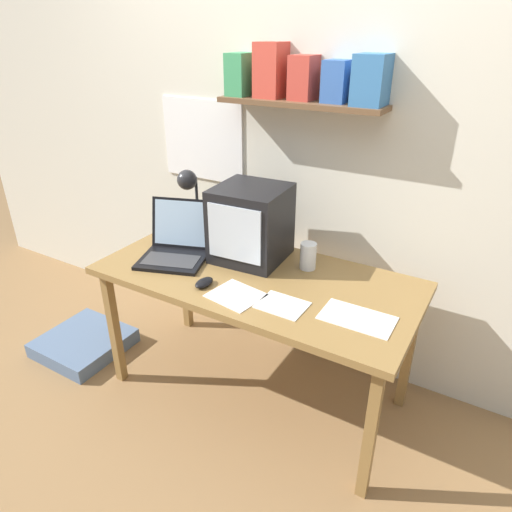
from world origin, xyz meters
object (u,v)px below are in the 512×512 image
juice_glass (308,257)px  computer_mouse (204,283)px  corner_desk (256,286)px  desk_lamp (190,192)px  floor_cushion (84,343)px  crt_monitor (251,223)px  open_notebook (236,295)px  printed_handout (282,305)px  laptop (176,244)px  loose_paper_near_laptop (357,318)px

juice_glass → computer_mouse: 0.52m
corner_desk → desk_lamp: bearing=163.0°
juice_glass → floor_cushion: 1.53m
crt_monitor → desk_lamp: size_ratio=0.92×
juice_glass → open_notebook: (-0.16, -0.40, -0.06)m
corner_desk → printed_handout: 0.30m
juice_glass → computer_mouse: size_ratio=1.22×
crt_monitor → laptop: crt_monitor is taller
floor_cushion → open_notebook: bearing=1.1°
printed_handout → open_notebook: 0.22m
corner_desk → printed_handout: (0.23, -0.18, 0.06)m
printed_handout → computer_mouse: bearing=-175.0°
computer_mouse → loose_paper_near_laptop: size_ratio=0.37×
desk_lamp → juice_glass: 0.71m
laptop → printed_handout: laptop is taller
desk_lamp → computer_mouse: desk_lamp is taller
corner_desk → computer_mouse: bearing=-125.8°
laptop → loose_paper_near_laptop: size_ratio=1.41×
laptop → floor_cushion: size_ratio=0.88×
corner_desk → open_notebook: (0.02, -0.21, 0.06)m
juice_glass → loose_paper_near_laptop: juice_glass is taller
crt_monitor → printed_handout: 0.51m
corner_desk → computer_mouse: (-0.15, -0.21, 0.08)m
computer_mouse → open_notebook: computer_mouse is taller
floor_cushion → crt_monitor: bearing=21.3°
floor_cushion → juice_glass: bearing=18.2°
crt_monitor → floor_cushion: bearing=-162.7°
computer_mouse → corner_desk: bearing=54.2°
crt_monitor → loose_paper_near_laptop: crt_monitor is taller
crt_monitor → desk_lamp: desk_lamp is taller
computer_mouse → open_notebook: (0.17, 0.00, -0.01)m
desk_lamp → computer_mouse: (0.34, -0.36, -0.27)m
desk_lamp → printed_handout: desk_lamp is taller
computer_mouse → laptop: bearing=149.5°
open_notebook → juice_glass: bearing=67.9°
corner_desk → crt_monitor: (-0.12, 0.15, 0.25)m
computer_mouse → loose_paper_near_laptop: bearing=8.5°
crt_monitor → juice_glass: bearing=3.5°
loose_paper_near_laptop → floor_cushion: 1.77m
floor_cushion → loose_paper_near_laptop: bearing=4.3°
corner_desk → open_notebook: size_ratio=6.22×
crt_monitor → loose_paper_near_laptop: (0.66, -0.26, -0.18)m
corner_desk → crt_monitor: bearing=128.4°
juice_glass → computer_mouse: juice_glass is taller
printed_handout → open_notebook: size_ratio=0.83×
computer_mouse → floor_cushion: computer_mouse is taller
corner_desk → loose_paper_near_laptop: 0.55m
computer_mouse → loose_paper_near_laptop: computer_mouse is taller
laptop → desk_lamp: size_ratio=1.02×
open_notebook → loose_paper_near_laptop: bearing=11.2°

